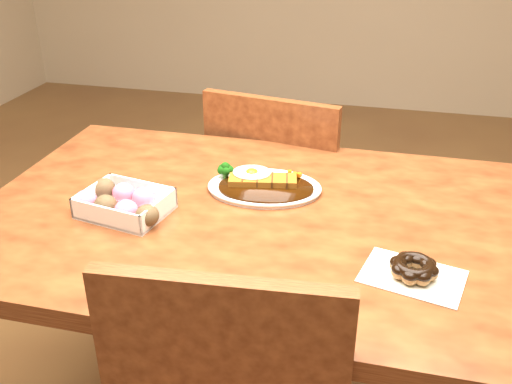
% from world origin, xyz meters
% --- Properties ---
extents(table, '(1.20, 0.80, 0.75)m').
position_xyz_m(table, '(0.00, 0.00, 0.65)').
color(table, '#481D0E').
rests_on(table, ground).
extents(chair_far, '(0.49, 0.49, 0.87)m').
position_xyz_m(chair_far, '(-0.03, 0.54, 0.48)').
color(chair_far, '#481D0E').
rests_on(chair_far, ground).
extents(katsu_curry_plate, '(0.28, 0.21, 0.05)m').
position_xyz_m(katsu_curry_plate, '(-0.00, 0.11, 0.76)').
color(katsu_curry_plate, white).
rests_on(katsu_curry_plate, table).
extents(donut_box, '(0.21, 0.17, 0.05)m').
position_xyz_m(donut_box, '(-0.27, -0.07, 0.78)').
color(donut_box, white).
rests_on(donut_box, table).
extents(pon_de_ring, '(0.20, 0.16, 0.03)m').
position_xyz_m(pon_de_ring, '(0.34, -0.16, 0.77)').
color(pon_de_ring, silver).
rests_on(pon_de_ring, table).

